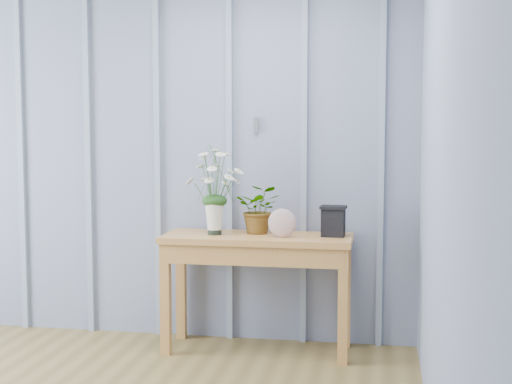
% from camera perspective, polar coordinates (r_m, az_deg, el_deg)
% --- Properties ---
extents(room_shell, '(4.00, 4.50, 2.50)m').
position_cam_1_polar(room_shell, '(3.80, -18.02, 13.33)').
color(room_shell, gray).
rests_on(room_shell, ground).
extents(sideboard, '(1.20, 0.45, 0.75)m').
position_cam_1_polar(sideboard, '(4.55, 0.11, -4.90)').
color(sideboard, '#AF7638').
rests_on(sideboard, ground).
extents(daisy_vase, '(0.39, 0.30, 0.56)m').
position_cam_1_polar(daisy_vase, '(4.53, -3.35, 0.97)').
color(daisy_vase, black).
rests_on(daisy_vase, sideboard).
extents(spider_plant, '(0.28, 0.25, 0.32)m').
position_cam_1_polar(spider_plant, '(4.59, 0.28, -1.37)').
color(spider_plant, '#163B13').
rests_on(spider_plant, sideboard).
extents(felt_disc_vessel, '(0.18, 0.07, 0.18)m').
position_cam_1_polar(felt_disc_vessel, '(4.43, 2.10, -2.50)').
color(felt_disc_vessel, '#804751').
rests_on(felt_disc_vessel, sideboard).
extents(carved_box, '(0.17, 0.14, 0.19)m').
position_cam_1_polar(carved_box, '(4.49, 6.20, -2.31)').
color(carved_box, black).
rests_on(carved_box, sideboard).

